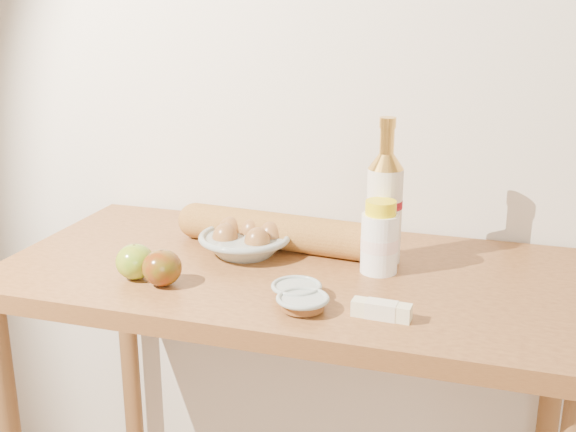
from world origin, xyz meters
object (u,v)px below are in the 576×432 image
at_px(table, 292,321).
at_px(egg_bowl, 246,241).
at_px(cream_bottle, 380,239).
at_px(bourbon_bottle, 384,205).
at_px(baguette, 277,231).

bearing_deg(table, egg_bowl, 157.86).
bearing_deg(cream_bottle, egg_bowl, 176.72).
height_order(table, bourbon_bottle, bourbon_bottle).
relative_size(table, baguette, 2.44).
height_order(egg_bowl, baguette, baguette).
bearing_deg(table, baguette, 123.90).
bearing_deg(egg_bowl, bourbon_bottle, 8.59).
height_order(bourbon_bottle, baguette, bourbon_bottle).
xyz_separation_m(cream_bottle, egg_bowl, (-0.30, 0.02, -0.04)).
bearing_deg(baguette, bourbon_bottle, 3.21).
relative_size(cream_bottle, baguette, 0.30).
distance_m(table, baguette, 0.20).
bearing_deg(cream_bottle, baguette, 164.27).
relative_size(bourbon_bottle, baguette, 0.62).
relative_size(bourbon_bottle, egg_bowl, 1.43).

